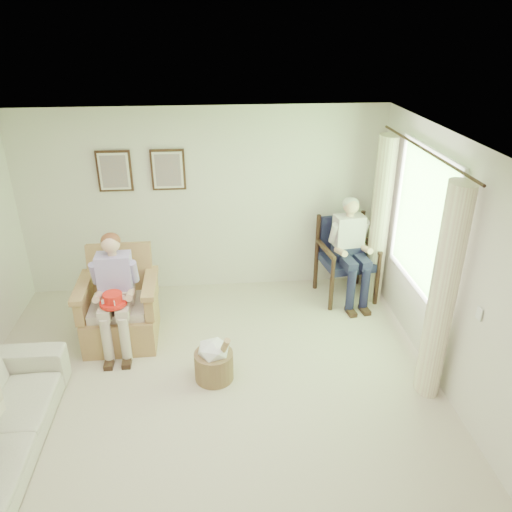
{
  "coord_description": "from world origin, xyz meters",
  "views": [
    {
      "loc": [
        0.13,
        -3.82,
        3.61
      ],
      "look_at": [
        0.61,
        1.49,
        1.05
      ],
      "focal_mm": 35.0,
      "sensor_mm": 36.0,
      "label": 1
    }
  ],
  "objects_px": {
    "wood_armchair": "(345,254)",
    "red_hat": "(113,300)",
    "wicker_armchair": "(121,313)",
    "hatbox": "(214,360)",
    "person_dark": "(350,243)",
    "person_wicker": "(115,285)"
  },
  "relations": [
    {
      "from": "wood_armchair",
      "to": "red_hat",
      "type": "height_order",
      "value": "wood_armchair"
    },
    {
      "from": "wicker_armchair",
      "to": "wood_armchair",
      "type": "distance_m",
      "value": 3.12
    },
    {
      "from": "wicker_armchair",
      "to": "hatbox",
      "type": "distance_m",
      "value": 1.42
    },
    {
      "from": "person_dark",
      "to": "red_hat",
      "type": "xyz_separation_m",
      "value": [
        -2.98,
        -1.03,
        -0.12
      ]
    },
    {
      "from": "person_wicker",
      "to": "person_dark",
      "type": "xyz_separation_m",
      "value": [
        2.99,
        0.83,
        0.04
      ]
    },
    {
      "from": "wicker_armchair",
      "to": "hatbox",
      "type": "height_order",
      "value": "wicker_armchair"
    },
    {
      "from": "wicker_armchair",
      "to": "red_hat",
      "type": "distance_m",
      "value": 0.52
    },
    {
      "from": "wood_armchair",
      "to": "hatbox",
      "type": "height_order",
      "value": "wood_armchair"
    },
    {
      "from": "person_wicker",
      "to": "wood_armchair",
      "type": "bearing_deg",
      "value": 17.46
    },
    {
      "from": "wicker_armchair",
      "to": "red_hat",
      "type": "xyz_separation_m",
      "value": [
        0.01,
        -0.35,
        0.38
      ]
    },
    {
      "from": "wicker_armchair",
      "to": "wood_armchair",
      "type": "xyz_separation_m",
      "value": [
        2.99,
        0.87,
        0.25
      ]
    },
    {
      "from": "red_hat",
      "to": "hatbox",
      "type": "xyz_separation_m",
      "value": [
        1.11,
        -0.53,
        -0.5
      ]
    },
    {
      "from": "wood_armchair",
      "to": "red_hat",
      "type": "distance_m",
      "value": 3.23
    },
    {
      "from": "red_hat",
      "to": "person_wicker",
      "type": "bearing_deg",
      "value": 91.67
    },
    {
      "from": "wicker_armchair",
      "to": "person_wicker",
      "type": "height_order",
      "value": "person_wicker"
    },
    {
      "from": "wicker_armchair",
      "to": "person_wicker",
      "type": "bearing_deg",
      "value": -91.29
    },
    {
      "from": "person_wicker",
      "to": "red_hat",
      "type": "xyz_separation_m",
      "value": [
        0.01,
        -0.2,
        -0.08
      ]
    },
    {
      "from": "wood_armchair",
      "to": "person_dark",
      "type": "bearing_deg",
      "value": -98.39
    },
    {
      "from": "wicker_armchair",
      "to": "person_dark",
      "type": "bearing_deg",
      "value": 11.58
    },
    {
      "from": "wicker_armchair",
      "to": "person_wicker",
      "type": "xyz_separation_m",
      "value": [
        0.0,
        -0.15,
        0.47
      ]
    },
    {
      "from": "wood_armchair",
      "to": "red_hat",
      "type": "bearing_deg",
      "value": -166.2
    },
    {
      "from": "wicker_armchair",
      "to": "wood_armchair",
      "type": "bearing_deg",
      "value": 14.87
    }
  ]
}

